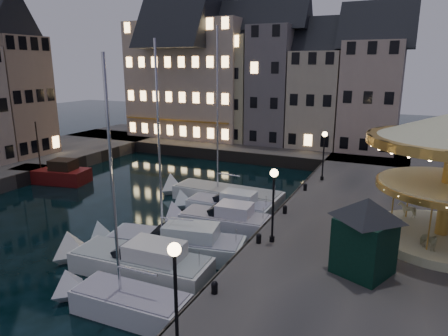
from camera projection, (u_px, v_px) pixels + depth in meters
The scene contains 28 objects.
ground at pixel (155, 246), 24.58m from camera, with size 160.00×160.00×0.00m, color black.
quay_east at pixel (406, 239), 23.96m from camera, with size 16.00×56.00×1.30m, color #474442.
quay_north at pixel (226, 145), 52.25m from camera, with size 44.00×12.00×1.30m, color #474442.
quaywall_e at pixel (278, 218), 27.23m from camera, with size 0.15×44.00×1.30m, color #47423A.
quaywall_n at pixel (220, 155), 46.17m from camera, with size 48.00×0.15×1.30m, color #47423A.
streetlamp_a at pixel (175, 285), 12.73m from camera, with size 0.44×0.44×4.17m.
streetlamp_b at pixel (273, 195), 21.50m from camera, with size 0.44×0.44×4.17m.
streetlamp_c at pixel (324, 149), 33.35m from camera, with size 0.44×0.44×4.17m.
bollard_a at pixel (214, 287), 17.09m from camera, with size 0.30×0.30×0.57m.
bollard_b at pixel (259, 238), 21.92m from camera, with size 0.30×0.30×0.57m.
bollard_c at pixel (285, 209), 26.31m from camera, with size 0.30×0.30×0.57m.
bollard_d at pixel (305, 187), 31.13m from camera, with size 0.30×0.30×0.57m.
townhouse_na at pixel (159, 87), 56.92m from camera, with size 5.50×8.00×12.80m.
townhouse_nb at pixel (192, 84), 54.57m from camera, with size 6.16×8.00×13.80m.
townhouse_nc at pixel (233, 81), 51.97m from camera, with size 6.82×8.00×14.80m.
townhouse_nd at pixel (275, 78), 49.50m from camera, with size 5.50×8.00×15.80m.
townhouse_ne at pixel (318, 91), 47.65m from camera, with size 6.16×8.00×12.80m.
townhouse_nf at pixel (372, 88), 45.05m from camera, with size 6.82×8.00×13.80m.
townhouse_wc at pixel (7, 87), 42.68m from camera, with size 8.80×5.50×14.20m.
hotel_corner at pixel (192, 73), 54.17m from camera, with size 17.60×9.00×16.80m.
motorboat_a at pixel (120, 301), 17.89m from camera, with size 6.33×2.19×10.48m.
motorboat_b at pixel (134, 262), 21.23m from camera, with size 8.69×2.98×2.15m.
motorboat_c at pixel (169, 243), 23.45m from camera, with size 9.14×3.92×12.09m.
motorboat_d at pixel (219, 220), 26.96m from camera, with size 6.99×2.65×2.15m.
motorboat_e at pixel (224, 207), 29.51m from camera, with size 7.31×2.12×2.15m.
motorboat_f at pixel (221, 195), 32.61m from camera, with size 10.04×2.90×13.35m.
red_fishing_boat at pixel (52, 175), 37.89m from camera, with size 7.73×3.95×5.91m.
ticket_kiosk at pixel (366, 223), 18.26m from camera, with size 3.59×3.59×4.21m.
Camera 1 is at (13.41, -18.67, 10.82)m, focal length 32.00 mm.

